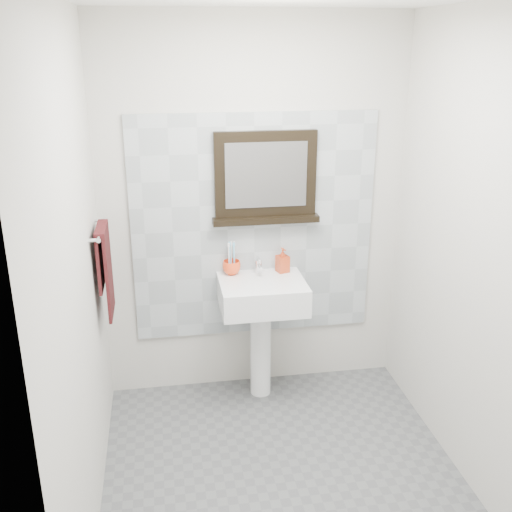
{
  "coord_description": "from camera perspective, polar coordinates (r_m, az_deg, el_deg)",
  "views": [
    {
      "loc": [
        -0.6,
        -2.64,
        2.32
      ],
      "look_at": [
        -0.08,
        0.55,
        1.15
      ],
      "focal_mm": 42.0,
      "sensor_mm": 36.0,
      "label": 1
    }
  ],
  "objects": [
    {
      "name": "floor",
      "position": [
        3.57,
        2.81,
        -20.73
      ],
      "size": [
        2.0,
        2.2,
        0.01
      ],
      "primitive_type": "cube",
      "color": "#575A5C",
      "rests_on": "ground"
    },
    {
      "name": "back_wall",
      "position": [
        3.93,
        -0.21,
        4.13
      ],
      "size": [
        2.0,
        0.01,
        2.5
      ],
      "primitive_type": "cube",
      "color": "beige",
      "rests_on": "ground"
    },
    {
      "name": "front_wall",
      "position": [
        1.97,
        10.26,
        -13.44
      ],
      "size": [
        2.0,
        0.01,
        2.5
      ],
      "primitive_type": "cube",
      "color": "beige",
      "rests_on": "ground"
    },
    {
      "name": "left_wall",
      "position": [
        2.88,
        -16.66,
        -2.84
      ],
      "size": [
        0.01,
        2.2,
        2.5
      ],
      "primitive_type": "cube",
      "color": "beige",
      "rests_on": "ground"
    },
    {
      "name": "right_wall",
      "position": [
        3.27,
        20.62,
        -0.56
      ],
      "size": [
        0.01,
        2.2,
        2.5
      ],
      "primitive_type": "cube",
      "color": "beige",
      "rests_on": "ground"
    },
    {
      "name": "splashback",
      "position": [
        3.95,
        -0.18,
        2.69
      ],
      "size": [
        1.6,
        0.02,
        1.5
      ],
      "primitive_type": "cube",
      "color": "#A3ACB1",
      "rests_on": "back_wall"
    },
    {
      "name": "pedestal_sink",
      "position": [
        3.93,
        0.57,
        -4.84
      ],
      "size": [
        0.55,
        0.44,
        0.96
      ],
      "color": "white",
      "rests_on": "ground"
    },
    {
      "name": "toothbrush_cup",
      "position": [
        3.95,
        -2.34,
        -1.1
      ],
      "size": [
        0.15,
        0.15,
        0.09
      ],
      "primitive_type": "imported",
      "rotation": [
        0.0,
        0.0,
        0.32
      ],
      "color": "#FF4B1E",
      "rests_on": "pedestal_sink"
    },
    {
      "name": "toothbrushes",
      "position": [
        3.92,
        -2.34,
        -0.03
      ],
      "size": [
        0.05,
        0.04,
        0.21
      ],
      "color": "white",
      "rests_on": "toothbrush_cup"
    },
    {
      "name": "soap_dispenser",
      "position": [
        3.97,
        2.55,
        -0.39
      ],
      "size": [
        0.09,
        0.1,
        0.17
      ],
      "primitive_type": "imported",
      "rotation": [
        0.0,
        0.0,
        0.3
      ],
      "color": "red",
      "rests_on": "pedestal_sink"
    },
    {
      "name": "framed_mirror",
      "position": [
        3.85,
        0.9,
        7.31
      ],
      "size": [
        0.7,
        0.11,
        0.59
      ],
      "color": "black",
      "rests_on": "back_wall"
    },
    {
      "name": "towel_bar",
      "position": [
        3.54,
        -14.59,
        2.44
      ],
      "size": [
        0.07,
        0.4,
        0.03
      ],
      "color": "silver",
      "rests_on": "left_wall"
    },
    {
      "name": "hand_towel",
      "position": [
        3.61,
        -14.19,
        -0.74
      ],
      "size": [
        0.06,
        0.3,
        0.55
      ],
      "color": "black",
      "rests_on": "towel_bar"
    }
  ]
}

